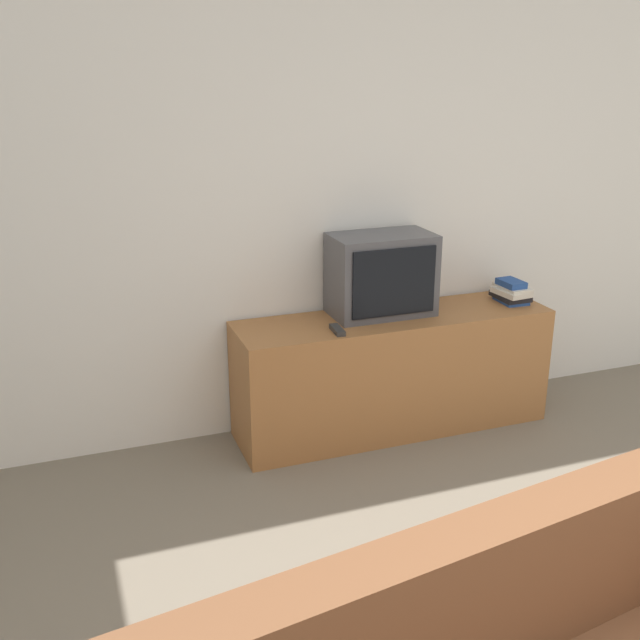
{
  "coord_description": "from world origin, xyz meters",
  "views": [
    {
      "loc": [
        -1.46,
        -0.61,
        1.91
      ],
      "look_at": [
        -0.35,
        2.43,
        0.79
      ],
      "focal_mm": 42.0,
      "sensor_mm": 36.0,
      "label": 1
    }
  ],
  "objects_px": {
    "remote_on_stand": "(337,330)",
    "television": "(382,275)",
    "tv_stand": "(392,372)",
    "book_stack": "(511,292)"
  },
  "relations": [
    {
      "from": "tv_stand",
      "to": "book_stack",
      "type": "distance_m",
      "value": 0.81
    },
    {
      "from": "remote_on_stand",
      "to": "television",
      "type": "bearing_deg",
      "value": 30.86
    },
    {
      "from": "tv_stand",
      "to": "television",
      "type": "distance_m",
      "value": 0.54
    },
    {
      "from": "tv_stand",
      "to": "television",
      "type": "bearing_deg",
      "value": 128.0
    },
    {
      "from": "book_stack",
      "to": "remote_on_stand",
      "type": "relative_size",
      "value": 1.61
    },
    {
      "from": "television",
      "to": "remote_on_stand",
      "type": "relative_size",
      "value": 3.73
    },
    {
      "from": "tv_stand",
      "to": "television",
      "type": "xyz_separation_m",
      "value": [
        -0.05,
        0.07,
        0.54
      ]
    },
    {
      "from": "television",
      "to": "remote_on_stand",
      "type": "height_order",
      "value": "television"
    },
    {
      "from": "remote_on_stand",
      "to": "tv_stand",
      "type": "bearing_deg",
      "value": 18.83
    },
    {
      "from": "book_stack",
      "to": "remote_on_stand",
      "type": "bearing_deg",
      "value": -173.34
    }
  ]
}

